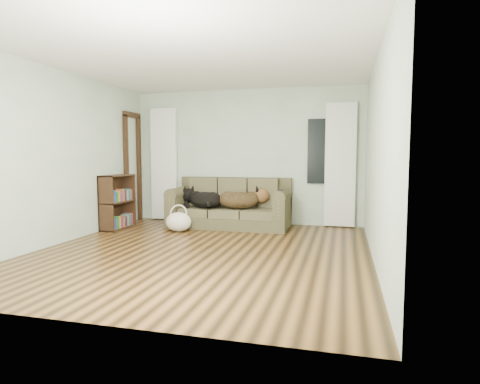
% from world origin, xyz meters
% --- Properties ---
extents(floor, '(5.00, 5.00, 0.00)m').
position_xyz_m(floor, '(0.00, 0.00, 0.00)').
color(floor, black).
rests_on(floor, ground).
extents(ceiling, '(5.00, 5.00, 0.00)m').
position_xyz_m(ceiling, '(0.00, 0.00, 2.60)').
color(ceiling, white).
rests_on(ceiling, ground).
extents(wall_back, '(4.50, 0.04, 2.60)m').
position_xyz_m(wall_back, '(0.00, 2.50, 1.30)').
color(wall_back, beige).
rests_on(wall_back, ground).
extents(wall_left, '(0.04, 5.00, 2.60)m').
position_xyz_m(wall_left, '(-2.25, 0.00, 1.30)').
color(wall_left, beige).
rests_on(wall_left, ground).
extents(wall_right, '(0.04, 5.00, 2.60)m').
position_xyz_m(wall_right, '(2.25, 0.00, 1.30)').
color(wall_right, beige).
rests_on(wall_right, ground).
extents(curtain_left, '(0.55, 0.08, 2.25)m').
position_xyz_m(curtain_left, '(-1.70, 2.42, 1.15)').
color(curtain_left, white).
rests_on(curtain_left, ground).
extents(curtain_right, '(0.55, 0.08, 2.25)m').
position_xyz_m(curtain_right, '(1.80, 2.42, 1.15)').
color(curtain_right, white).
rests_on(curtain_right, ground).
extents(window_pane, '(0.50, 0.03, 1.20)m').
position_xyz_m(window_pane, '(1.45, 2.47, 1.40)').
color(window_pane, black).
rests_on(window_pane, wall_back).
extents(door_casing, '(0.07, 0.60, 2.10)m').
position_xyz_m(door_casing, '(-2.20, 2.05, 1.05)').
color(door_casing, black).
rests_on(door_casing, ground).
extents(sofa, '(2.20, 0.95, 0.90)m').
position_xyz_m(sofa, '(-0.18, 1.98, 0.45)').
color(sofa, '#36341F').
rests_on(sofa, floor).
extents(dog_black_lab, '(0.89, 0.84, 0.31)m').
position_xyz_m(dog_black_lab, '(-0.67, 1.91, 0.48)').
color(dog_black_lab, black).
rests_on(dog_black_lab, sofa).
extents(dog_shepherd, '(0.81, 0.59, 0.34)m').
position_xyz_m(dog_shepherd, '(0.05, 1.95, 0.49)').
color(dog_shepherd, black).
rests_on(dog_shepherd, sofa).
extents(tv_remote, '(0.13, 0.20, 0.02)m').
position_xyz_m(tv_remote, '(0.80, 1.80, 0.73)').
color(tv_remote, black).
rests_on(tv_remote, sofa).
extents(tote_bag, '(0.55, 0.49, 0.33)m').
position_xyz_m(tote_bag, '(-0.91, 1.28, 0.16)').
color(tote_bag, beige).
rests_on(tote_bag, floor).
extents(bookshelf, '(0.38, 0.81, 0.98)m').
position_xyz_m(bookshelf, '(-2.09, 1.28, 0.50)').
color(bookshelf, black).
rests_on(bookshelf, floor).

